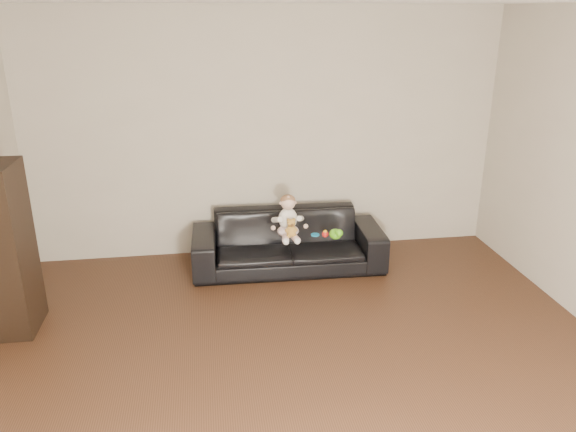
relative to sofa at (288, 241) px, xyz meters
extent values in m
plane|color=#3F2516|center=(-0.15, -2.25, -0.29)|extent=(5.50, 5.50, 0.00)
plane|color=#B5AB98|center=(-0.15, 0.50, 1.01)|extent=(5.00, 0.00, 5.00)
imported|color=black|center=(0.00, 0.00, 0.00)|extent=(1.98, 0.81, 0.57)
cube|color=black|center=(-2.45, -0.86, 0.43)|extent=(0.37, 0.50, 1.44)
cube|color=silver|center=(-2.43, -0.86, 0.75)|extent=(0.18, 0.25, 0.28)
ellipsoid|color=#F6D0D0|center=(-0.01, -0.09, 0.15)|extent=(0.22, 0.19, 0.12)
ellipsoid|color=white|center=(-0.01, -0.08, 0.28)|extent=(0.19, 0.16, 0.23)
sphere|color=beige|center=(-0.01, -0.09, 0.45)|extent=(0.15, 0.15, 0.15)
ellipsoid|color=#8C603F|center=(-0.01, -0.09, 0.48)|extent=(0.15, 0.15, 0.11)
cylinder|color=#F6D0D0|center=(-0.06, -0.24, 0.13)|extent=(0.07, 0.18, 0.07)
cylinder|color=#F6D0D0|center=(0.03, -0.24, 0.13)|extent=(0.07, 0.18, 0.07)
sphere|color=white|center=(-0.07, -0.33, 0.13)|extent=(0.06, 0.06, 0.06)
sphere|color=white|center=(0.04, -0.33, 0.13)|extent=(0.06, 0.06, 0.06)
cylinder|color=white|center=(-0.13, -0.13, 0.29)|extent=(0.06, 0.16, 0.10)
cylinder|color=white|center=(0.11, -0.13, 0.29)|extent=(0.06, 0.16, 0.10)
ellipsoid|color=#B78534|center=(0.00, -0.24, 0.21)|extent=(0.12, 0.11, 0.12)
sphere|color=#B78534|center=(0.00, -0.25, 0.29)|extent=(0.09, 0.09, 0.08)
sphere|color=#B78534|center=(-0.03, -0.24, 0.32)|extent=(0.04, 0.04, 0.03)
sphere|color=#B78534|center=(0.03, -0.24, 0.32)|extent=(0.04, 0.04, 0.03)
sphere|color=#593819|center=(0.00, -0.28, 0.28)|extent=(0.04, 0.04, 0.03)
ellipsoid|color=#59CB17|center=(0.45, -0.23, 0.14)|extent=(0.13, 0.15, 0.10)
sphere|color=red|center=(0.36, -0.18, 0.12)|extent=(0.07, 0.07, 0.07)
cylinder|color=#1B99DF|center=(0.27, -0.11, 0.10)|extent=(0.10, 0.10, 0.01)
camera|label=1|loc=(-0.80, -5.32, 2.26)|focal=35.00mm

